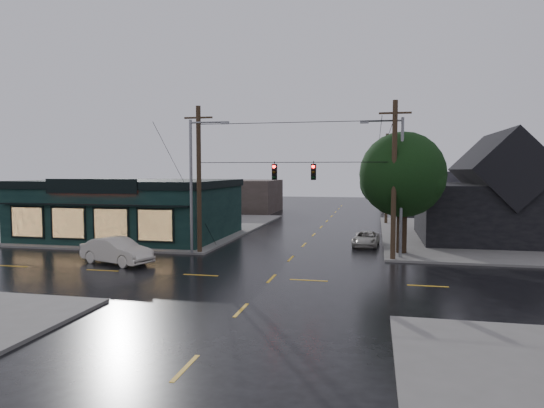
% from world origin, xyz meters
% --- Properties ---
extents(ground_plane, '(160.00, 160.00, 0.00)m').
position_xyz_m(ground_plane, '(0.00, 0.00, 0.00)').
color(ground_plane, black).
extents(sidewalk_nw, '(28.00, 28.00, 0.15)m').
position_xyz_m(sidewalk_nw, '(-20.00, 20.00, 0.07)').
color(sidewalk_nw, '#65635E').
rests_on(sidewalk_nw, ground).
extents(pizza_shop, '(16.30, 12.34, 4.90)m').
position_xyz_m(pizza_shop, '(-15.00, 12.94, 2.56)').
color(pizza_shop, black).
rests_on(pizza_shop, ground).
extents(ne_building, '(12.60, 11.60, 8.75)m').
position_xyz_m(ne_building, '(15.00, 17.00, 4.47)').
color(ne_building, black).
rests_on(ne_building, ground).
extents(corner_tree, '(5.81, 5.81, 8.25)m').
position_xyz_m(corner_tree, '(7.15, 9.05, 5.46)').
color(corner_tree, black).
rests_on(corner_tree, ground).
extents(utility_pole_nw, '(2.00, 0.32, 10.15)m').
position_xyz_m(utility_pole_nw, '(-6.50, 6.50, 0.00)').
color(utility_pole_nw, black).
rests_on(utility_pole_nw, ground).
extents(utility_pole_ne, '(2.00, 0.32, 10.15)m').
position_xyz_m(utility_pole_ne, '(6.50, 6.50, 0.00)').
color(utility_pole_ne, black).
rests_on(utility_pole_ne, ground).
extents(utility_pole_far_a, '(2.00, 0.32, 9.65)m').
position_xyz_m(utility_pole_far_a, '(6.50, 28.00, 0.00)').
color(utility_pole_far_a, black).
rests_on(utility_pole_far_a, ground).
extents(utility_pole_far_b, '(2.00, 0.32, 9.15)m').
position_xyz_m(utility_pole_far_b, '(6.50, 48.00, 0.00)').
color(utility_pole_far_b, black).
rests_on(utility_pole_far_b, ground).
extents(utility_pole_far_c, '(2.00, 0.32, 9.15)m').
position_xyz_m(utility_pole_far_c, '(6.50, 68.00, 0.00)').
color(utility_pole_far_c, black).
rests_on(utility_pole_far_c, ground).
extents(span_signal_assembly, '(13.00, 0.48, 1.23)m').
position_xyz_m(span_signal_assembly, '(0.10, 6.50, 5.70)').
color(span_signal_assembly, black).
rests_on(span_signal_assembly, ground).
extents(streetlight_nw, '(5.40, 0.30, 9.15)m').
position_xyz_m(streetlight_nw, '(-6.80, 5.80, 0.00)').
color(streetlight_nw, gray).
rests_on(streetlight_nw, ground).
extents(streetlight_ne, '(5.40, 0.30, 9.15)m').
position_xyz_m(streetlight_ne, '(7.00, 7.20, 0.00)').
color(streetlight_ne, gray).
rests_on(streetlight_ne, ground).
extents(bg_building_west, '(12.00, 10.00, 4.40)m').
position_xyz_m(bg_building_west, '(-14.00, 40.00, 2.20)').
color(bg_building_west, '#393029').
rests_on(bg_building_west, ground).
extents(bg_building_east, '(14.00, 12.00, 5.60)m').
position_xyz_m(bg_building_east, '(16.00, 45.00, 2.80)').
color(bg_building_east, black).
rests_on(bg_building_east, ground).
extents(sedan_cream, '(5.20, 3.21, 1.62)m').
position_xyz_m(sedan_cream, '(-10.25, 2.04, 0.81)').
color(sedan_cream, beige).
rests_on(sedan_cream, ground).
extents(suv_silver, '(2.13, 4.12, 1.11)m').
position_xyz_m(suv_silver, '(4.71, 12.39, 0.56)').
color(suv_silver, beige).
rests_on(suv_silver, ground).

